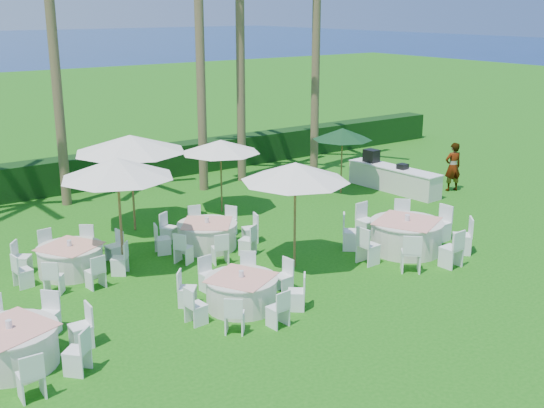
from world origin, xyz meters
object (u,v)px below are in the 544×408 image
(banquet_table_e, at_px, (207,235))
(umbrella_green, at_px, (342,134))
(banquet_table_b, at_px, (242,292))
(umbrella_a, at_px, (117,168))
(banquet_table_c, at_px, (406,235))
(banquet_table_d, at_px, (71,259))
(buffet_table, at_px, (393,178))
(umbrella_b, at_px, (295,172))
(banquet_table_a, at_px, (11,346))
(staff_person, at_px, (453,167))
(umbrella_d, at_px, (221,146))
(umbrella_c, at_px, (130,144))

(banquet_table_e, distance_m, umbrella_green, 7.35)
(banquet_table_b, xyz_separation_m, umbrella_a, (-1.20, 3.64, 2.27))
(banquet_table_c, bearing_deg, banquet_table_d, 154.94)
(buffet_table, bearing_deg, umbrella_a, -172.32)
(umbrella_b, bearing_deg, umbrella_a, 146.53)
(banquet_table_a, distance_m, banquet_table_d, 4.54)
(banquet_table_a, height_order, banquet_table_b, banquet_table_a)
(banquet_table_e, relative_size, staff_person, 1.63)
(umbrella_a, distance_m, umbrella_d, 5.51)
(umbrella_green, bearing_deg, umbrella_c, 176.80)
(banquet_table_a, distance_m, umbrella_b, 7.63)
(banquet_table_e, xyz_separation_m, umbrella_a, (-2.54, -0.13, 2.26))
(banquet_table_b, bearing_deg, umbrella_d, 61.86)
(banquet_table_d, bearing_deg, umbrella_d, 21.97)
(banquet_table_b, xyz_separation_m, banquet_table_d, (-2.37, 4.15, 0.00))
(umbrella_a, relative_size, umbrella_b, 1.06)
(umbrella_b, bearing_deg, banquet_table_d, 148.85)
(banquet_table_a, height_order, umbrella_a, umbrella_a)
(banquet_table_e, relative_size, umbrella_d, 1.13)
(banquet_table_d, xyz_separation_m, banquet_table_e, (3.71, -0.37, 0.00))
(banquet_table_b, xyz_separation_m, banquet_table_c, (5.61, 0.41, 0.08))
(banquet_table_a, relative_size, umbrella_green, 1.29)
(umbrella_b, distance_m, buffet_table, 8.64)
(umbrella_b, xyz_separation_m, staff_person, (9.16, 2.64, -1.62))
(banquet_table_a, relative_size, banquet_table_e, 1.05)
(umbrella_b, bearing_deg, umbrella_c, 111.62)
(umbrella_a, xyz_separation_m, umbrella_d, (4.68, 2.86, -0.49))
(banquet_table_a, height_order, banquet_table_d, banquet_table_a)
(banquet_table_b, distance_m, umbrella_a, 4.46)
(banquet_table_c, xyz_separation_m, staff_person, (5.98, 3.47, 0.43))
(banquet_table_b, bearing_deg, banquet_table_e, 70.49)
(banquet_table_e, bearing_deg, banquet_table_d, 174.28)
(banquet_table_e, distance_m, umbrella_d, 3.90)
(umbrella_d, bearing_deg, banquet_table_e, -128.09)
(banquet_table_b, relative_size, buffet_table, 0.74)
(banquet_table_b, height_order, umbrella_a, umbrella_a)
(umbrella_d, distance_m, buffet_table, 6.74)
(umbrella_green, bearing_deg, banquet_table_c, -114.37)
(umbrella_b, bearing_deg, umbrella_d, 78.67)
(umbrella_b, distance_m, staff_person, 9.67)
(banquet_table_a, bearing_deg, banquet_table_d, 56.88)
(umbrella_green, distance_m, staff_person, 4.23)
(umbrella_c, height_order, umbrella_green, umbrella_c)
(staff_person, bearing_deg, banquet_table_a, 28.61)
(banquet_table_a, height_order, umbrella_green, umbrella_green)
(banquet_table_d, distance_m, umbrella_b, 6.00)
(banquet_table_d, xyz_separation_m, umbrella_a, (1.17, -0.50, 2.27))
(banquet_table_c, xyz_separation_m, umbrella_green, (2.52, 5.56, 1.68))
(banquet_table_b, distance_m, umbrella_green, 10.24)
(umbrella_green, height_order, staff_person, umbrella_green)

